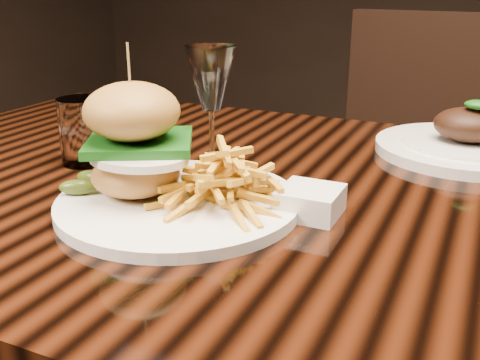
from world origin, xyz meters
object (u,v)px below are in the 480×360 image
at_px(dining_table, 315,240).
at_px(chair_far, 406,160).
at_px(burger_plate, 173,168).
at_px(wine_glass, 211,83).
at_px(far_dish, 467,143).

distance_m(dining_table, chair_far, 0.90).
bearing_deg(burger_plate, chair_far, 65.51).
relative_size(dining_table, chair_far, 1.68).
distance_m(dining_table, burger_plate, 0.25).
relative_size(wine_glass, far_dish, 0.65).
bearing_deg(wine_glass, burger_plate, -86.50).
relative_size(wine_glass, chair_far, 0.21).
relative_size(burger_plate, wine_glass, 1.62).
distance_m(burger_plate, chair_far, 1.07).
bearing_deg(wine_glass, dining_table, 4.59).
relative_size(far_dish, chair_far, 0.32).
bearing_deg(wine_glass, far_dish, 41.28).
xyz_separation_m(burger_plate, wine_glass, (-0.01, 0.12, 0.09)).
bearing_deg(chair_far, far_dish, -65.98).
bearing_deg(chair_far, dining_table, -82.36).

